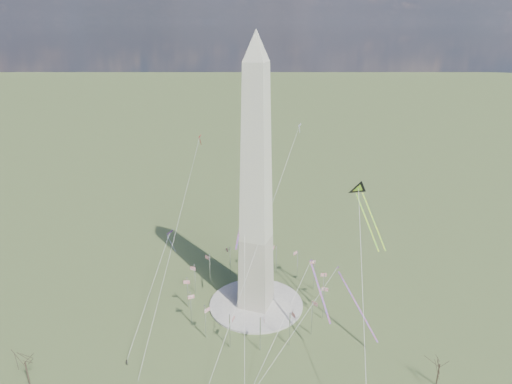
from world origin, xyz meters
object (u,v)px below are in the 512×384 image
(washington_monument, at_px, (256,189))
(tree_near, at_px, (440,363))
(person_west, at_px, (127,362))
(kite_delta_black, at_px, (360,192))

(washington_monument, distance_m, tree_near, 78.99)
(tree_near, xyz_separation_m, person_west, (-92.93, -23.79, -7.33))
(washington_monument, distance_m, kite_delta_black, 35.45)
(tree_near, bearing_deg, kite_delta_black, 138.90)
(washington_monument, bearing_deg, kite_delta_black, 8.70)
(kite_delta_black, bearing_deg, person_west, 4.98)
(washington_monument, height_order, tree_near, washington_monument)
(person_west, bearing_deg, kite_delta_black, -122.08)
(person_west, height_order, kite_delta_black, kite_delta_black)
(person_west, xyz_separation_m, kite_delta_black, (62.90, 49.98, 48.19))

